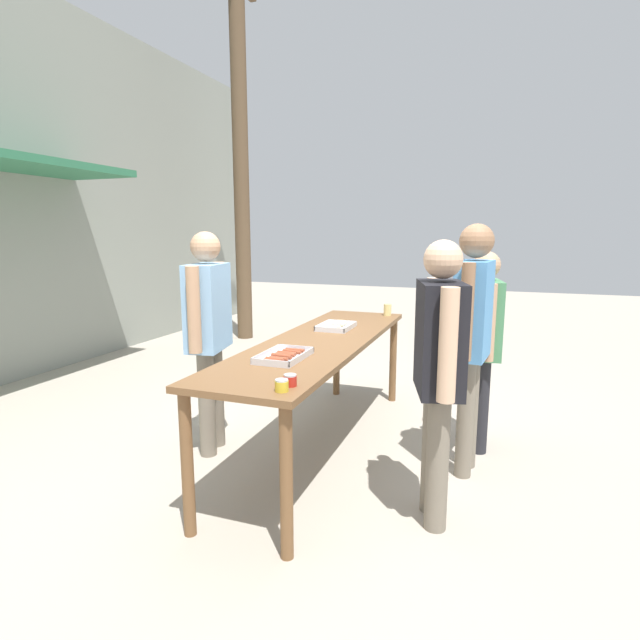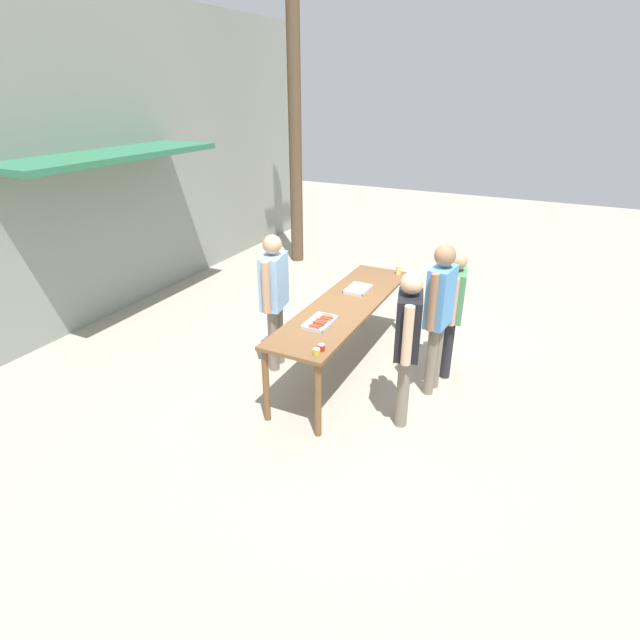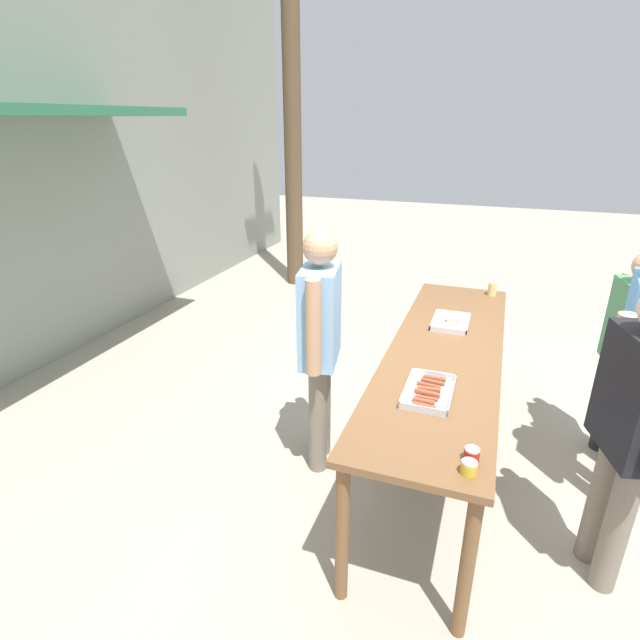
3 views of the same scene
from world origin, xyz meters
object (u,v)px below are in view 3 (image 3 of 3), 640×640
at_px(person_customer_waiting_in_line, 639,350).
at_px(utility_pole, 291,57).
at_px(condiment_jar_ketchup, 472,454).
at_px(food_tray_buns, 451,322).
at_px(beer_cup, 492,289).
at_px(person_customer_with_cup, 630,343).
at_px(person_customer_holding_hotdog, 634,419).
at_px(person_server_behind_table, 320,333).
at_px(food_tray_sausages, 428,392).
at_px(condiment_jar_mustard, 469,468).

xyz_separation_m(person_customer_waiting_in_line, utility_pole, (3.59, 3.73, 2.02)).
bearing_deg(condiment_jar_ketchup, food_tray_buns, 9.44).
bearing_deg(beer_cup, person_customer_waiting_in_line, -145.49).
xyz_separation_m(condiment_jar_ketchup, person_customer_with_cup, (1.63, -0.92, 0.00)).
relative_size(food_tray_buns, person_customer_holding_hotdog, 0.22).
bearing_deg(person_server_behind_table, utility_pole, 14.12).
height_order(food_tray_sausages, person_server_behind_table, person_server_behind_table).
height_order(condiment_jar_ketchup, person_customer_holding_hotdog, person_customer_holding_hotdog).
bearing_deg(utility_pole, person_customer_holding_hotdog, -140.09).
bearing_deg(food_tray_buns, person_server_behind_table, 134.56).
xyz_separation_m(food_tray_sausages, food_tray_buns, (1.10, -0.00, 0.00)).
height_order(beer_cup, person_customer_with_cup, person_customer_with_cup).
distance_m(person_server_behind_table, person_customer_waiting_in_line, 1.93).
relative_size(condiment_jar_ketchup, person_customer_holding_hotdog, 0.04).
xyz_separation_m(food_tray_buns, person_customer_waiting_in_line, (-0.45, -1.13, 0.15)).
xyz_separation_m(food_tray_buns, utility_pole, (3.13, 2.60, 2.17)).
bearing_deg(person_customer_waiting_in_line, person_customer_with_cup, 179.31).
distance_m(condiment_jar_mustard, person_server_behind_table, 1.42).
height_order(person_server_behind_table, person_customer_waiting_in_line, person_customer_waiting_in_line).
bearing_deg(food_tray_sausages, food_tray_buns, -0.14).
height_order(person_customer_holding_hotdog, person_customer_with_cup, person_customer_holding_hotdog).
distance_m(food_tray_sausages, food_tray_buns, 1.10).
height_order(food_tray_sausages, person_customer_holding_hotdog, person_customer_holding_hotdog).
height_order(person_customer_holding_hotdog, utility_pole, utility_pole).
relative_size(person_customer_holding_hotdog, utility_pole, 0.28).
relative_size(food_tray_sausages, person_server_behind_table, 0.25).
distance_m(food_tray_buns, person_customer_with_cup, 1.19).
height_order(food_tray_sausages, person_customer_waiting_in_line, person_customer_waiting_in_line).
relative_size(beer_cup, person_customer_holding_hotdog, 0.07).
xyz_separation_m(person_customer_with_cup, utility_pole, (3.13, 3.79, 2.16)).
bearing_deg(person_customer_waiting_in_line, condiment_jar_mustard, -27.39).
distance_m(condiment_jar_ketchup, person_customer_holding_hotdog, 0.86).
relative_size(condiment_jar_mustard, condiment_jar_ketchup, 1.00).
bearing_deg(person_server_behind_table, condiment_jar_mustard, -143.46).
distance_m(food_tray_buns, beer_cup, 0.85).
bearing_deg(condiment_jar_mustard, person_customer_with_cup, -28.17).
bearing_deg(person_customer_holding_hotdog, condiment_jar_ketchup, -72.52).
bearing_deg(condiment_jar_mustard, person_customer_waiting_in_line, -34.21).
relative_size(food_tray_sausages, person_customer_waiting_in_line, 0.24).
xyz_separation_m(condiment_jar_mustard, person_server_behind_table, (0.96, 1.04, 0.10)).
xyz_separation_m(food_tray_sausages, person_customer_waiting_in_line, (0.65, -1.13, 0.16)).
bearing_deg(utility_pole, beer_cup, -129.11).
xyz_separation_m(condiment_jar_mustard, person_customer_with_cup, (1.73, -0.92, 0.00)).
relative_size(food_tray_buns, person_customer_with_cup, 0.24).
height_order(food_tray_sausages, food_tray_buns, food_tray_buns).
bearing_deg(person_customer_waiting_in_line, person_customer_holding_hotdog, -4.25).
relative_size(food_tray_buns, person_customer_waiting_in_line, 0.21).
bearing_deg(condiment_jar_mustard, person_customer_holding_hotdog, -52.09).
xyz_separation_m(beer_cup, utility_pole, (2.33, 2.86, 2.13)).
height_order(food_tray_sausages, utility_pole, utility_pole).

